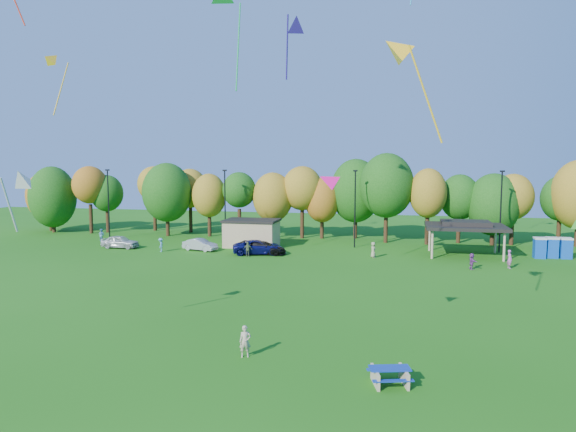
% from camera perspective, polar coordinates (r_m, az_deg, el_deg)
% --- Properties ---
extents(ground, '(160.00, 160.00, 0.00)m').
position_cam_1_polar(ground, '(23.43, -7.15, -19.09)').
color(ground, '#19600F').
rests_on(ground, ground).
extents(tree_line, '(93.57, 10.55, 11.15)m').
position_cam_1_polar(tree_line, '(66.12, 5.27, 2.43)').
color(tree_line, black).
rests_on(tree_line, ground).
extents(lamp_posts, '(64.50, 0.25, 9.09)m').
position_cam_1_polar(lamp_posts, '(60.41, 7.45, 1.11)').
color(lamp_posts, black).
rests_on(lamp_posts, ground).
extents(utility_building, '(6.30, 4.30, 3.25)m').
position_cam_1_polar(utility_building, '(61.04, -4.05, -1.88)').
color(utility_building, tan).
rests_on(utility_building, ground).
extents(pavilion, '(8.20, 6.20, 3.77)m').
position_cam_1_polar(pavilion, '(57.76, 19.11, -1.05)').
color(pavilion, tan).
rests_on(pavilion, ground).
extents(porta_potties, '(3.75, 1.57, 2.18)m').
position_cam_1_polar(porta_potties, '(60.22, 27.31, -3.15)').
color(porta_potties, '#0E48B8').
rests_on(porta_potties, ground).
extents(picnic_table, '(2.15, 1.93, 0.79)m').
position_cam_1_polar(picnic_table, '(24.44, 11.23, -16.90)').
color(picnic_table, tan).
rests_on(picnic_table, ground).
extents(kite_flyer, '(0.69, 0.57, 1.63)m').
position_cam_1_polar(kite_flyer, '(27.03, -4.78, -13.72)').
color(kite_flyer, tan).
rests_on(kite_flyer, ground).
extents(car_a, '(4.36, 1.77, 1.48)m').
position_cam_1_polar(car_a, '(63.05, -18.16, -2.74)').
color(car_a, silver).
rests_on(car_a, ground).
extents(car_b, '(4.29, 2.34, 1.34)m').
position_cam_1_polar(car_b, '(59.11, -9.75, -3.16)').
color(car_b, '#A8A8AD').
rests_on(car_b, ground).
extents(car_c, '(6.00, 3.86, 1.54)m').
position_cam_1_polar(car_c, '(56.01, -3.31, -3.48)').
color(car_c, '#0D0F52').
rests_on(car_c, ground).
extents(car_d, '(4.92, 2.04, 1.42)m').
position_cam_1_polar(car_d, '(55.86, -2.73, -3.56)').
color(car_d, black).
rests_on(car_d, ground).
extents(far_person_0, '(0.94, 0.83, 1.62)m').
position_cam_1_polar(far_person_0, '(68.95, -20.00, -2.02)').
color(far_person_0, '#5695BF').
rests_on(far_person_0, ground).
extents(far_person_1, '(0.81, 1.11, 1.55)m').
position_cam_1_polar(far_person_1, '(59.18, -13.95, -3.13)').
color(far_person_1, '#5491B9').
rests_on(far_person_1, ground).
extents(far_person_2, '(0.66, 0.89, 1.66)m').
position_cam_1_polar(far_person_2, '(54.58, 9.45, -3.73)').
color(far_person_2, '#9A9669').
rests_on(far_person_2, ground).
extents(far_person_3, '(0.58, 0.74, 1.77)m').
position_cam_1_polar(far_person_3, '(52.72, 23.40, -4.42)').
color(far_person_3, '#BF5AA8').
rests_on(far_person_3, ground).
extents(far_person_4, '(0.94, 0.42, 1.57)m').
position_cam_1_polar(far_person_4, '(54.63, -4.48, -3.71)').
color(far_person_4, '#576B41').
rests_on(far_person_4, ground).
extents(far_person_5, '(0.80, 1.49, 1.53)m').
position_cam_1_polar(far_person_5, '(50.97, 19.74, -4.76)').
color(far_person_5, '#82398B').
rests_on(far_person_5, ground).
extents(kite_3, '(1.70, 2.86, 4.55)m').
position_cam_1_polar(kite_3, '(35.75, 0.88, 20.60)').
color(kite_3, '#301A92').
extents(kite_4, '(1.20, 2.23, 3.49)m').
position_cam_1_polar(kite_4, '(30.21, -27.51, 3.68)').
color(kite_4, '#B6B6B6').
extents(kite_6, '(1.58, 3.24, 5.41)m').
position_cam_1_polar(kite_6, '(49.00, -24.62, 15.50)').
color(kite_6, yellow).
extents(kite_13, '(3.42, 1.68, 5.57)m').
position_cam_1_polar(kite_13, '(27.00, 11.90, 17.60)').
color(kite_13, yellow).
extents(kite_14, '(1.32, 1.06, 1.30)m').
position_cam_1_polar(kite_14, '(25.40, 4.40, 3.92)').
color(kite_14, '#CA0B6E').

